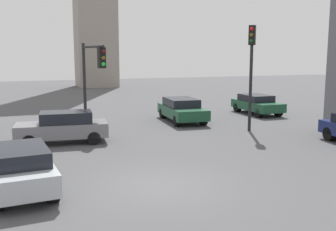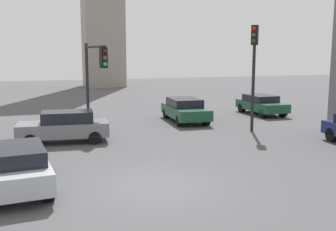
{
  "view_description": "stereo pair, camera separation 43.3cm",
  "coord_description": "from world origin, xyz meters",
  "px_view_note": "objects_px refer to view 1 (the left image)",
  "views": [
    {
      "loc": [
        -3.84,
        -10.95,
        4.01
      ],
      "look_at": [
        1.96,
        4.31,
        1.47
      ],
      "focal_mm": 41.98,
      "sensor_mm": 36.0,
      "label": 1
    },
    {
      "loc": [
        -3.43,
        -11.1,
        4.01
      ],
      "look_at": [
        1.96,
        4.31,
        1.47
      ],
      "focal_mm": 41.98,
      "sensor_mm": 36.0,
      "label": 2
    }
  ],
  "objects_px": {
    "traffic_light_2": "(93,69)",
    "car_3": "(182,109)",
    "car_0": "(257,104)",
    "car_1": "(63,127)",
    "car_4": "(20,167)",
    "traffic_light_1": "(251,58)"
  },
  "relations": [
    {
      "from": "traffic_light_2",
      "to": "car_3",
      "type": "relative_size",
      "value": 1.02
    },
    {
      "from": "car_0",
      "to": "car_1",
      "type": "bearing_deg",
      "value": -70.76
    },
    {
      "from": "car_4",
      "to": "car_1",
      "type": "bearing_deg",
      "value": -21.53
    },
    {
      "from": "traffic_light_1",
      "to": "car_3",
      "type": "bearing_deg",
      "value": -108.22
    },
    {
      "from": "car_1",
      "to": "car_4",
      "type": "bearing_deg",
      "value": 78.89
    },
    {
      "from": "car_0",
      "to": "traffic_light_2",
      "type": "bearing_deg",
      "value": -77.24
    },
    {
      "from": "traffic_light_1",
      "to": "traffic_light_2",
      "type": "relative_size",
      "value": 1.19
    },
    {
      "from": "car_0",
      "to": "car_1",
      "type": "relative_size",
      "value": 0.96
    },
    {
      "from": "car_4",
      "to": "traffic_light_1",
      "type": "bearing_deg",
      "value": -68.46
    },
    {
      "from": "car_3",
      "to": "car_4",
      "type": "distance_m",
      "value": 13.34
    },
    {
      "from": "traffic_light_2",
      "to": "car_4",
      "type": "bearing_deg",
      "value": -36.8
    },
    {
      "from": "traffic_light_1",
      "to": "car_0",
      "type": "bearing_deg",
      "value": -173.25
    },
    {
      "from": "car_0",
      "to": "traffic_light_1",
      "type": "bearing_deg",
      "value": -36.24
    },
    {
      "from": "car_1",
      "to": "car_3",
      "type": "relative_size",
      "value": 0.93
    },
    {
      "from": "traffic_light_1",
      "to": "car_1",
      "type": "xyz_separation_m",
      "value": [
        -9.52,
        0.54,
        -3.06
      ]
    },
    {
      "from": "car_4",
      "to": "car_3",
      "type": "bearing_deg",
      "value": -48.29
    },
    {
      "from": "traffic_light_1",
      "to": "traffic_light_2",
      "type": "bearing_deg",
      "value": -64.55
    },
    {
      "from": "traffic_light_2",
      "to": "car_0",
      "type": "xyz_separation_m",
      "value": [
        11.48,
        2.46,
        -2.58
      ]
    },
    {
      "from": "traffic_light_1",
      "to": "car_3",
      "type": "relative_size",
      "value": 1.21
    },
    {
      "from": "car_0",
      "to": "car_3",
      "type": "xyz_separation_m",
      "value": [
        -5.93,
        -0.94,
        0.04
      ]
    },
    {
      "from": "traffic_light_1",
      "to": "traffic_light_2",
      "type": "xyz_separation_m",
      "value": [
        -7.73,
        2.54,
        -0.53
      ]
    },
    {
      "from": "car_1",
      "to": "car_4",
      "type": "height_order",
      "value": "car_1"
    }
  ]
}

